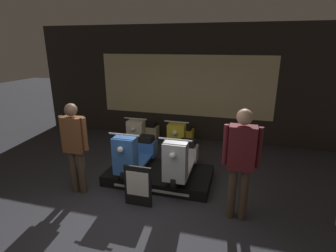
{
  "coord_description": "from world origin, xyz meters",
  "views": [
    {
      "loc": [
        1.56,
        -3.03,
        2.68
      ],
      "look_at": [
        0.04,
        2.4,
        0.9
      ],
      "focal_mm": 28.0,
      "sensor_mm": 36.0,
      "label": 1
    }
  ],
  "objects_px": {
    "scooter_backrow_1": "(181,138)",
    "person_right_browsing": "(241,157)",
    "scooter_display_right": "(181,159)",
    "scooter_backrow_0": "(143,134)",
    "person_left_browsing": "(75,143)",
    "price_sign_board": "(138,186)",
    "scooter_display_left": "(136,154)"
  },
  "relations": [
    {
      "from": "scooter_backrow_1",
      "to": "person_right_browsing",
      "type": "distance_m",
      "value": 2.96
    },
    {
      "from": "scooter_display_right",
      "to": "scooter_backrow_0",
      "type": "xyz_separation_m",
      "value": [
        -1.44,
        1.72,
        -0.21
      ]
    },
    {
      "from": "scooter_backrow_0",
      "to": "person_right_browsing",
      "type": "bearing_deg",
      "value": -44.23
    },
    {
      "from": "scooter_backrow_0",
      "to": "person_left_browsing",
      "type": "height_order",
      "value": "person_left_browsing"
    },
    {
      "from": "person_left_browsing",
      "to": "person_right_browsing",
      "type": "relative_size",
      "value": 0.95
    },
    {
      "from": "scooter_backrow_1",
      "to": "price_sign_board",
      "type": "xyz_separation_m",
      "value": [
        -0.15,
        -2.58,
        0.02
      ]
    },
    {
      "from": "person_right_browsing",
      "to": "price_sign_board",
      "type": "bearing_deg",
      "value": -175.9
    },
    {
      "from": "scooter_display_left",
      "to": "person_left_browsing",
      "type": "bearing_deg",
      "value": -138.99
    },
    {
      "from": "person_left_browsing",
      "to": "person_right_browsing",
      "type": "bearing_deg",
      "value": 0.0
    },
    {
      "from": "scooter_display_right",
      "to": "scooter_backrow_0",
      "type": "height_order",
      "value": "scooter_display_right"
    },
    {
      "from": "scooter_backrow_0",
      "to": "person_left_browsing",
      "type": "distance_m",
      "value": 2.56
    },
    {
      "from": "scooter_backrow_0",
      "to": "person_right_browsing",
      "type": "relative_size",
      "value": 0.84
    },
    {
      "from": "scooter_backrow_1",
      "to": "price_sign_board",
      "type": "bearing_deg",
      "value": -93.44
    },
    {
      "from": "person_right_browsing",
      "to": "scooter_display_right",
      "type": "bearing_deg",
      "value": 145.63
    },
    {
      "from": "person_left_browsing",
      "to": "price_sign_board",
      "type": "bearing_deg",
      "value": -5.4
    },
    {
      "from": "person_left_browsing",
      "to": "person_right_browsing",
      "type": "height_order",
      "value": "person_right_browsing"
    },
    {
      "from": "person_right_browsing",
      "to": "scooter_display_left",
      "type": "bearing_deg",
      "value": 159.92
    },
    {
      "from": "scooter_backrow_1",
      "to": "person_left_browsing",
      "type": "xyz_separation_m",
      "value": [
        -1.4,
        -2.46,
        0.63
      ]
    },
    {
      "from": "scooter_backrow_0",
      "to": "scooter_backrow_1",
      "type": "bearing_deg",
      "value": 0.0
    },
    {
      "from": "price_sign_board",
      "to": "scooter_backrow_0",
      "type": "bearing_deg",
      "value": 109.06
    },
    {
      "from": "scooter_display_left",
      "to": "price_sign_board",
      "type": "relative_size",
      "value": 2.04
    },
    {
      "from": "scooter_backrow_0",
      "to": "person_left_browsing",
      "type": "bearing_deg",
      "value": -98.12
    },
    {
      "from": "person_left_browsing",
      "to": "price_sign_board",
      "type": "relative_size",
      "value": 2.3
    },
    {
      "from": "scooter_display_left",
      "to": "scooter_display_right",
      "type": "height_order",
      "value": "same"
    },
    {
      "from": "scooter_display_left",
      "to": "scooter_backrow_0",
      "type": "distance_m",
      "value": 1.8
    },
    {
      "from": "scooter_backrow_0",
      "to": "price_sign_board",
      "type": "height_order",
      "value": "scooter_backrow_0"
    },
    {
      "from": "person_right_browsing",
      "to": "price_sign_board",
      "type": "xyz_separation_m",
      "value": [
        -1.64,
        -0.12,
        -0.69
      ]
    },
    {
      "from": "scooter_display_right",
      "to": "scooter_backrow_0",
      "type": "bearing_deg",
      "value": 130.03
    },
    {
      "from": "scooter_backrow_0",
      "to": "scooter_display_right",
      "type": "bearing_deg",
      "value": -49.97
    },
    {
      "from": "scooter_backrow_1",
      "to": "scooter_backrow_0",
      "type": "bearing_deg",
      "value": 180.0
    },
    {
      "from": "person_right_browsing",
      "to": "price_sign_board",
      "type": "height_order",
      "value": "person_right_browsing"
    },
    {
      "from": "scooter_backrow_0",
      "to": "scooter_backrow_1",
      "type": "xyz_separation_m",
      "value": [
        1.04,
        0.0,
        0.0
      ]
    }
  ]
}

